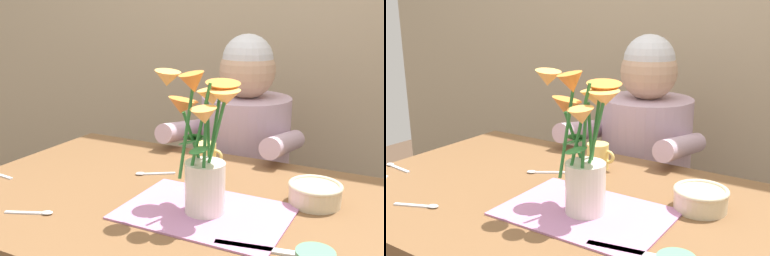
{
  "view_description": "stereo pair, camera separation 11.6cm",
  "coord_description": "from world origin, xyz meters",
  "views": [
    {
      "loc": [
        0.55,
        -0.95,
        1.22
      ],
      "look_at": [
        0.04,
        0.05,
        0.92
      ],
      "focal_mm": 41.78,
      "sensor_mm": 36.0,
      "label": 1
    },
    {
      "loc": [
        0.65,
        -0.89,
        1.22
      ],
      "look_at": [
        0.04,
        0.05,
        0.92
      ],
      "focal_mm": 41.78,
      "sensor_mm": 36.0,
      "label": 2
    }
  ],
  "objects": [
    {
      "name": "ceramic_bowl",
      "position": [
        0.35,
        0.13,
        0.77
      ],
      "size": [
        0.14,
        0.14,
        0.06
      ],
      "color": "beige",
      "rests_on": "dining_table"
    },
    {
      "name": "dining_table",
      "position": [
        0.0,
        0.0,
        0.64
      ],
      "size": [
        1.2,
        0.8,
        0.74
      ],
      "color": "brown",
      "rests_on": "ground_plane"
    },
    {
      "name": "flower_vase",
      "position": [
        0.12,
        -0.04,
        0.92
      ],
      "size": [
        0.22,
        0.22,
        0.35
      ],
      "color": "silver",
      "rests_on": "dining_table"
    },
    {
      "name": "wood_panel_backdrop",
      "position": [
        0.0,
        1.05,
        1.25
      ],
      "size": [
        4.0,
        0.1,
        2.5
      ],
      "primitive_type": "cube",
      "color": "tan",
      "rests_on": "ground_plane"
    },
    {
      "name": "spoon_2",
      "position": [
        0.0,
        0.07,
        0.74
      ],
      "size": [
        0.04,
        0.12,
        0.01
      ],
      "color": "silver",
      "rests_on": "dining_table"
    },
    {
      "name": "seated_person",
      "position": [
        -0.03,
        0.62,
        0.56
      ],
      "size": [
        0.45,
        0.47,
        1.14
      ],
      "rotation": [
        0.0,
        0.0,
        0.01
      ],
      "color": "#4C4C56",
      "rests_on": "ground_plane"
    },
    {
      "name": "spoon_4",
      "position": [
        -0.14,
        0.11,
        0.74
      ],
      "size": [
        0.11,
        0.08,
        0.01
      ],
      "color": "silver",
      "rests_on": "dining_table"
    },
    {
      "name": "spoon_3",
      "position": [
        -0.24,
        -0.24,
        0.74
      ],
      "size": [
        0.12,
        0.06,
        0.01
      ],
      "color": "silver",
      "rests_on": "dining_table"
    },
    {
      "name": "coffee_cup",
      "position": [
        -0.01,
        0.24,
        0.78
      ],
      "size": [
        0.09,
        0.07,
        0.08
      ],
      "color": "#E5C666",
      "rests_on": "dining_table"
    },
    {
      "name": "dinner_knife",
      "position": [
        0.3,
        -0.15,
        0.74
      ],
      "size": [
        0.19,
        0.05,
        0.0
      ],
      "primitive_type": "cube",
      "rotation": [
        0.0,
        0.0,
        0.18
      ],
      "color": "silver",
      "rests_on": "dining_table"
    },
    {
      "name": "striped_placemat",
      "position": [
        0.12,
        -0.05,
        0.74
      ],
      "size": [
        0.4,
        0.28,
        0.0
      ],
      "primitive_type": "cube",
      "color": "#B275A3",
      "rests_on": "dining_table"
    }
  ]
}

